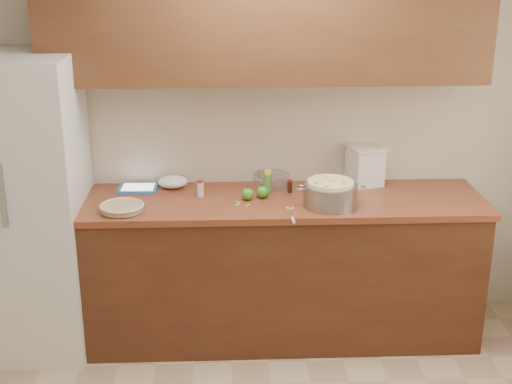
{
  "coord_description": "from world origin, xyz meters",
  "views": [
    {
      "loc": [
        -0.23,
        -2.56,
        2.4
      ],
      "look_at": [
        -0.06,
        1.43,
        0.98
      ],
      "focal_mm": 50.0,
      "sensor_mm": 36.0,
      "label": 1
    }
  ],
  "objects_px": {
    "flour_canister": "(365,165)",
    "tablet": "(138,188)",
    "colander": "(330,194)",
    "pie": "(122,208)"
  },
  "relations": [
    {
      "from": "flour_canister",
      "to": "tablet",
      "type": "xyz_separation_m",
      "value": [
        -1.43,
        -0.04,
        -0.12
      ]
    },
    {
      "from": "colander",
      "to": "tablet",
      "type": "xyz_separation_m",
      "value": [
        -1.16,
        0.34,
        -0.07
      ]
    },
    {
      "from": "pie",
      "to": "flour_canister",
      "type": "bearing_deg",
      "value": 15.7
    },
    {
      "from": "tablet",
      "to": "flour_canister",
      "type": "bearing_deg",
      "value": 3.28
    },
    {
      "from": "flour_canister",
      "to": "tablet",
      "type": "relative_size",
      "value": 1.05
    },
    {
      "from": "tablet",
      "to": "pie",
      "type": "bearing_deg",
      "value": -95.83
    },
    {
      "from": "colander",
      "to": "flour_canister",
      "type": "xyz_separation_m",
      "value": [
        0.27,
        0.38,
        0.05
      ]
    },
    {
      "from": "pie",
      "to": "colander",
      "type": "bearing_deg",
      "value": 1.62
    },
    {
      "from": "colander",
      "to": "tablet",
      "type": "bearing_deg",
      "value": 163.56
    },
    {
      "from": "colander",
      "to": "flour_canister",
      "type": "bearing_deg",
      "value": 54.37
    }
  ]
}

